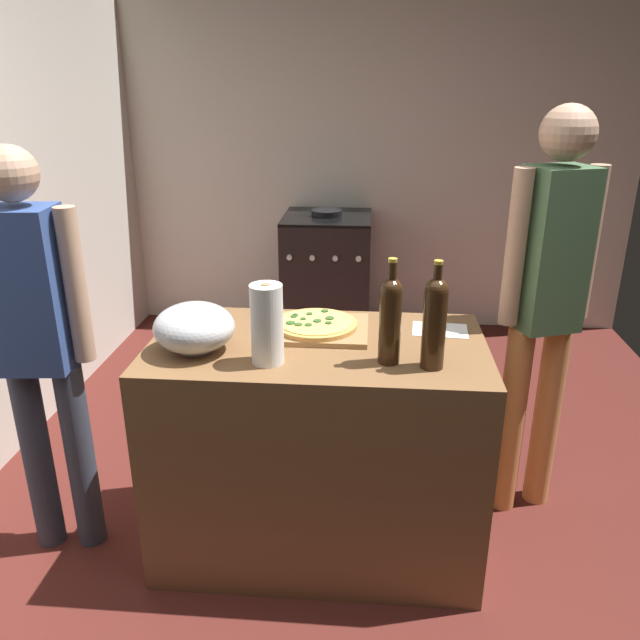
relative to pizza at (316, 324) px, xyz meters
name	(u,v)px	position (x,y,z in m)	size (l,w,h in m)	color
ground_plane	(347,422)	(0.10, 0.86, -0.93)	(3.96, 3.73, 0.02)	#511E19
kitchen_wall_rear	(359,152)	(0.10, 2.47, 0.38)	(3.96, 0.10, 2.60)	silver
kitchen_wall_left	(11,184)	(-1.63, 0.86, 0.38)	(0.10, 3.73, 2.60)	silver
counter	(318,446)	(0.02, -0.11, -0.48)	(1.24, 0.69, 0.89)	brown
cutting_board	(316,329)	(0.00, 0.00, -0.02)	(0.40, 0.32, 0.02)	#9E7247
pizza	(316,324)	(0.00, 0.00, 0.00)	(0.32, 0.32, 0.03)	tan
mixing_bowl	(194,328)	(-0.41, -0.22, 0.06)	(0.29, 0.29, 0.18)	#B2B2B7
paper_towel_roll	(267,324)	(-0.14, -0.29, 0.11)	(0.11, 0.11, 0.28)	white
wine_bottle_clear	(435,319)	(0.42, -0.28, 0.14)	(0.08, 0.08, 0.37)	#331E0F
wine_bottle_green	(390,317)	(0.27, -0.26, 0.14)	(0.07, 0.07, 0.37)	#331E0F
recipe_sheet	(440,330)	(0.48, 0.05, -0.03)	(0.21, 0.15, 0.00)	white
stove	(327,278)	(-0.10, 2.07, -0.46)	(0.61, 0.64, 0.95)	black
person_in_stripes	(37,334)	(-1.00, -0.20, 0.01)	(0.40, 0.22, 1.60)	#383D4C
person_in_red	(546,292)	(0.91, 0.21, 0.08)	(0.38, 0.27, 1.72)	#D88C4C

